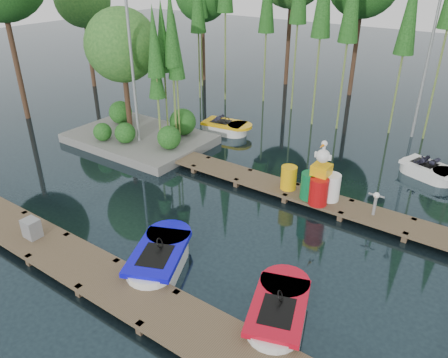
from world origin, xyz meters
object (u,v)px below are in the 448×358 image
Objects in this scene: yellow_barrel at (289,178)px; island at (134,71)px; boat_yellow_far at (225,127)px; boat_red at (278,313)px; drum_cluster at (320,184)px; boat_blue at (160,259)px; utility_cabinet at (32,228)px.

island is at bearing 174.47° from yellow_barrel.
island reaches higher than boat_yellow_far.
boat_yellow_far is at bearing 144.88° from yellow_barrel.
drum_cluster is at bearing 86.31° from boat_red.
boat_red is 5.59m from drum_cluster.
island reaches higher than boat_red.
boat_red is 12.34m from boat_yellow_far.
boat_blue is at bearing -52.98° from boat_yellow_far.
yellow_barrel reaches higher than boat_red.
boat_yellow_far is (-4.43, 9.42, -0.01)m from boat_blue.
boat_yellow_far reaches higher than boat_red.
utility_cabinet is at bearing 176.60° from boat_blue.
utility_cabinet is at bearing -74.51° from boat_yellow_far.
boat_blue is at bearing 162.92° from boat_red.
island is at bearing 113.91° from utility_cabinet.
island is at bearing 174.25° from drum_cluster.
boat_blue is 1.05× the size of boat_red.
boat_yellow_far is 4.68× the size of utility_cabinet.
boat_blue is (7.19, -6.41, -2.91)m from island.
yellow_barrel is 1.26m from drum_cluster.
utility_cabinet reaches higher than boat_red.
drum_cluster reaches higher than boat_yellow_far.
boat_red is 7.54m from utility_cabinet.
boat_yellow_far is 3.21× the size of yellow_barrel.
boat_blue is 5.40× the size of utility_cabinet.
utility_cabinet is (0.69, -10.81, 0.32)m from boat_yellow_far.
island is 2.17× the size of boat_blue.
boat_yellow_far reaches higher than yellow_barrel.
drum_cluster is at bearing -5.75° from island.
boat_red is 1.39× the size of drum_cluster.
boat_red is at bearing -75.03° from drum_cluster.
boat_blue is 4.00m from utility_cabinet.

